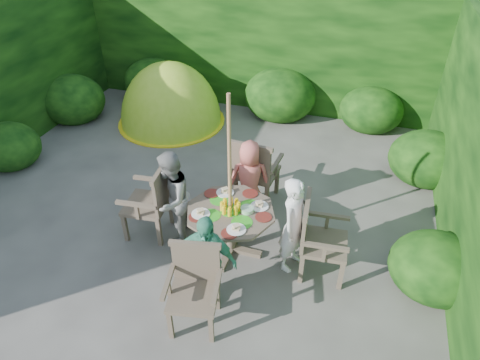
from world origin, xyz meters
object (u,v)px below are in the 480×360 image
(garden_chair_back, at_px, (255,171))
(child_back, at_px, (250,180))
(child_left, at_px, (171,198))
(child_right, at_px, (294,225))
(garden_chair_left, at_px, (152,200))
(dome_tent, at_px, (172,122))
(parasol_pole, at_px, (230,181))
(garden_chair_right, at_px, (318,238))
(patio_table, at_px, (231,217))
(child_front, at_px, (206,259))
(garden_chair_front, at_px, (195,285))

(garden_chair_back, distance_m, child_back, 0.29)
(child_left, bearing_deg, child_right, 82.50)
(garden_chair_left, relative_size, child_left, 0.78)
(child_right, height_order, dome_tent, child_right)
(parasol_pole, distance_m, garden_chair_right, 1.23)
(patio_table, relative_size, parasol_pole, 0.53)
(garden_chair_right, height_order, child_right, child_right)
(parasol_pole, relative_size, garden_chair_left, 2.15)
(garden_chair_right, relative_size, garden_chair_back, 0.96)
(garden_chair_right, bearing_deg, patio_table, 84.12)
(parasol_pole, bearing_deg, garden_chair_back, 89.28)
(child_right, relative_size, child_front, 1.08)
(patio_table, distance_m, garden_chair_left, 1.09)
(garden_chair_back, relative_size, garden_chair_front, 1.12)
(garden_chair_left, relative_size, child_right, 0.80)
(garden_chair_right, relative_size, garden_chair_left, 0.98)
(garden_chair_front, bearing_deg, child_back, 77.54)
(dome_tent, bearing_deg, garden_chair_right, -39.62)
(dome_tent, bearing_deg, child_back, -41.86)
(child_left, relative_size, child_back, 1.11)
(child_front, bearing_deg, child_right, 43.12)
(garden_chair_right, height_order, child_left, child_left)
(garden_chair_right, xyz_separation_m, child_left, (-1.89, 0.04, 0.12))
(dome_tent, bearing_deg, garden_chair_left, -65.65)
(child_front, height_order, dome_tent, dome_tent)
(child_back, bearing_deg, garden_chair_back, -106.94)
(child_left, xyz_separation_m, child_front, (0.79, -0.81, -0.06))
(parasol_pole, xyz_separation_m, dome_tent, (-2.27, 3.10, -1.10))
(patio_table, relative_size, garden_chair_back, 1.11)
(garden_chair_left, bearing_deg, garden_chair_front, 37.29)
(garden_chair_right, distance_m, child_right, 0.31)
(child_right, bearing_deg, child_front, 151.13)
(child_back, distance_m, dome_tent, 3.29)
(child_front, bearing_deg, garden_chair_back, 88.30)
(garden_chair_front, height_order, child_left, child_left)
(parasol_pole, bearing_deg, patio_table, 11.77)
(parasol_pole, relative_size, child_right, 1.72)
(garden_chair_right, height_order, garden_chair_left, garden_chair_left)
(garden_chair_front, distance_m, dome_tent, 4.78)
(parasol_pole, bearing_deg, child_back, 88.97)
(patio_table, xyz_separation_m, parasol_pole, (-0.00, -0.00, 0.54))
(garden_chair_front, relative_size, child_front, 0.78)
(parasol_pole, distance_m, garden_chair_front, 1.26)
(dome_tent, bearing_deg, patio_table, -50.41)
(garden_chair_front, distance_m, child_right, 1.38)
(patio_table, distance_m, child_right, 0.80)
(child_left, height_order, dome_tent, child_left)
(child_right, height_order, child_back, child_right)
(child_right, height_order, child_left, child_left)
(parasol_pole, distance_m, child_back, 0.95)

